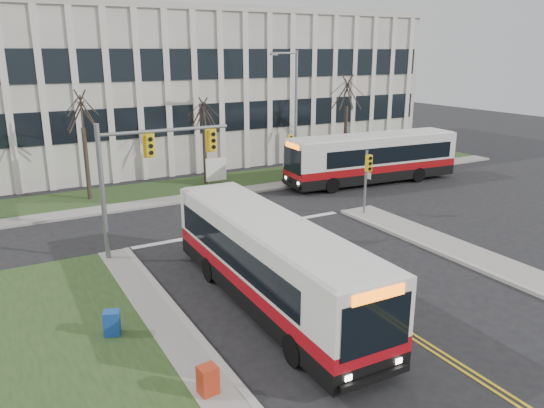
{
  "coord_description": "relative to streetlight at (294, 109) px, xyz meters",
  "views": [
    {
      "loc": [
        -11.78,
        -15.95,
        9.15
      ],
      "look_at": [
        0.3,
        5.58,
        2.0
      ],
      "focal_mm": 35.0,
      "sensor_mm": 36.0,
      "label": 1
    }
  ],
  "objects": [
    {
      "name": "ground",
      "position": [
        -8.03,
        -16.2,
        -5.19
      ],
      "size": [
        120.0,
        120.0,
        0.0
      ],
      "primitive_type": "plane",
      "color": "black",
      "rests_on": "ground"
    },
    {
      "name": "streetlight",
      "position": [
        0.0,
        0.0,
        0.0
      ],
      "size": [
        2.15,
        0.25,
        9.2
      ],
      "color": "slate",
      "rests_on": "ground"
    },
    {
      "name": "tree_mid",
      "position": [
        -6.03,
        2.0,
        -0.31
      ],
      "size": [
        1.8,
        1.8,
        6.82
      ],
      "color": "#42352B",
      "rests_on": "ground"
    },
    {
      "name": "signal_pole_far",
      "position": [
        -0.83,
        -0.8,
        -2.69
      ],
      "size": [
        0.34,
        0.39,
        3.8
      ],
      "color": "slate",
      "rests_on": "ground"
    },
    {
      "name": "bus_main",
      "position": [
        -11.05,
        -16.38,
        -3.57
      ],
      "size": [
        2.93,
        12.25,
        3.25
      ],
      "primitive_type": null,
      "rotation": [
        0.0,
        0.0,
        -0.02
      ],
      "color": "silver",
      "rests_on": "ground"
    },
    {
      "name": "tree_right",
      "position": [
        5.97,
        1.8,
        0.71
      ],
      "size": [
        1.8,
        1.8,
        8.25
      ],
      "color": "#42352B",
      "rests_on": "ground"
    },
    {
      "name": "sidewalk_cross",
      "position": [
        -3.03,
        -1.0,
        -5.12
      ],
      "size": [
        44.0,
        1.6,
        0.14
      ],
      "primitive_type": "cube",
      "color": "#9E9B93",
      "rests_on": "ground"
    },
    {
      "name": "building_lawn",
      "position": [
        -3.03,
        1.8,
        -5.13
      ],
      "size": [
        44.0,
        5.0,
        0.12
      ],
      "primitive_type": "cube",
      "color": "#27411C",
      "rests_on": "ground"
    },
    {
      "name": "newspaper_box_red",
      "position": [
        -15.21,
        -20.39,
        -4.72
      ],
      "size": [
        0.55,
        0.5,
        0.95
      ],
      "primitive_type": "cube",
      "rotation": [
        0.0,
        0.0,
        0.11
      ],
      "color": "#A62B15",
      "rests_on": "ground"
    },
    {
      "name": "tree_left",
      "position": [
        -14.03,
        1.8,
        0.32
      ],
      "size": [
        1.8,
        1.8,
        7.7
      ],
      "color": "#42352B",
      "rests_on": "ground"
    },
    {
      "name": "newspaper_box_blue",
      "position": [
        -16.75,
        -15.91,
        -4.72
      ],
      "size": [
        0.63,
        0.6,
        0.95
      ],
      "primitive_type": "cube",
      "rotation": [
        0.0,
        0.0,
        -0.37
      ],
      "color": "#16419A",
      "rests_on": "ground"
    },
    {
      "name": "bus_cross",
      "position": [
        4.58,
        -3.26,
        -3.49
      ],
      "size": [
        12.96,
        3.69,
        3.41
      ],
      "primitive_type": null,
      "rotation": [
        0.0,
        0.0,
        -1.64
      ],
      "color": "silver",
      "rests_on": "ground"
    },
    {
      "name": "office_building",
      "position": [
        -3.03,
        13.8,
        0.81
      ],
      "size": [
        40.0,
        16.0,
        12.0
      ],
      "primitive_type": "cube",
      "color": "silver",
      "rests_on": "ground"
    },
    {
      "name": "directory_sign",
      "position": [
        -5.53,
        1.3,
        -4.02
      ],
      "size": [
        1.5,
        0.12,
        2.0
      ],
      "color": "slate",
      "rests_on": "ground"
    },
    {
      "name": "mast_arm_signal",
      "position": [
        -13.65,
        -9.04,
        -0.94
      ],
      "size": [
        6.11,
        0.38,
        6.2
      ],
      "color": "slate",
      "rests_on": "ground"
    },
    {
      "name": "signal_pole_near",
      "position": [
        -0.83,
        -9.3,
        -2.69
      ],
      "size": [
        0.34,
        0.39,
        3.8
      ],
      "color": "slate",
      "rests_on": "ground"
    }
  ]
}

